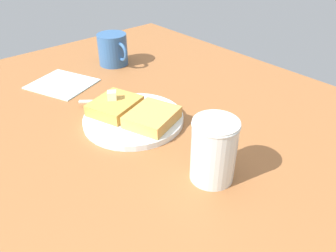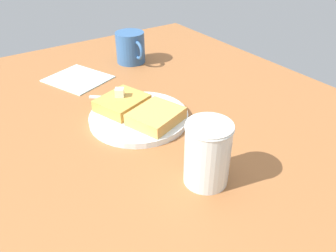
{
  "view_description": "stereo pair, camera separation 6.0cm",
  "coord_description": "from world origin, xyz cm",
  "px_view_note": "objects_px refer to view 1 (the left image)",
  "views": [
    {
      "loc": [
        50.75,
        -28.86,
        40.19
      ],
      "look_at": [
        13.19,
        3.99,
        7.42
      ],
      "focal_mm": 35.0,
      "sensor_mm": 36.0,
      "label": 1
    },
    {
      "loc": [
        54.4,
        -24.14,
        40.19
      ],
      "look_at": [
        13.19,
        3.99,
        7.42
      ],
      "focal_mm": 35.0,
      "sensor_mm": 36.0,
      "label": 2
    }
  ],
  "objects_px": {
    "napkin": "(62,84)",
    "syrup_jar": "(213,152)",
    "coffee_mug": "(113,49)",
    "plate": "(134,119)",
    "fork": "(119,101)"
  },
  "relations": [
    {
      "from": "syrup_jar",
      "to": "napkin",
      "type": "bearing_deg",
      "value": -176.55
    },
    {
      "from": "syrup_jar",
      "to": "napkin",
      "type": "height_order",
      "value": "syrup_jar"
    },
    {
      "from": "fork",
      "to": "coffee_mug",
      "type": "height_order",
      "value": "coffee_mug"
    },
    {
      "from": "syrup_jar",
      "to": "napkin",
      "type": "relative_size",
      "value": 0.74
    },
    {
      "from": "napkin",
      "to": "syrup_jar",
      "type": "bearing_deg",
      "value": 3.45
    },
    {
      "from": "fork",
      "to": "napkin",
      "type": "height_order",
      "value": "fork"
    },
    {
      "from": "plate",
      "to": "fork",
      "type": "distance_m",
      "value": 0.07
    },
    {
      "from": "plate",
      "to": "syrup_jar",
      "type": "xyz_separation_m",
      "value": [
        0.22,
        -0.0,
        0.04
      ]
    },
    {
      "from": "fork",
      "to": "syrup_jar",
      "type": "relative_size",
      "value": 1.21
    },
    {
      "from": "plate",
      "to": "coffee_mug",
      "type": "height_order",
      "value": "coffee_mug"
    },
    {
      "from": "syrup_jar",
      "to": "coffee_mug",
      "type": "distance_m",
      "value": 0.54
    },
    {
      "from": "plate",
      "to": "syrup_jar",
      "type": "relative_size",
      "value": 1.93
    },
    {
      "from": "coffee_mug",
      "to": "napkin",
      "type": "bearing_deg",
      "value": -81.67
    },
    {
      "from": "fork",
      "to": "syrup_jar",
      "type": "height_order",
      "value": "syrup_jar"
    },
    {
      "from": "plate",
      "to": "coffee_mug",
      "type": "xyz_separation_m",
      "value": [
        -0.29,
        0.14,
        0.04
      ]
    }
  ]
}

